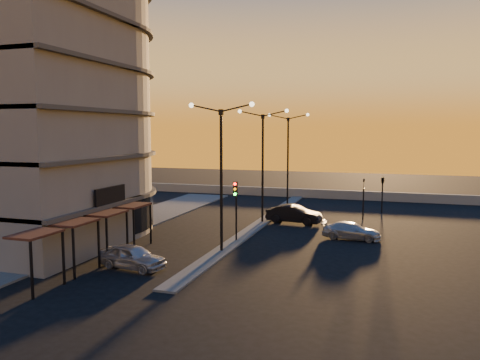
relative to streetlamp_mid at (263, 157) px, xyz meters
name	(u,v)px	position (x,y,z in m)	size (l,w,h in m)	color
ground	(222,252)	(0.00, -10.00, -5.59)	(120.00, 120.00, 0.00)	black
sidewalk_west	(114,228)	(-10.50, -6.00, -5.53)	(5.00, 40.00, 0.12)	#474745
median	(262,222)	(0.00, 0.00, -5.53)	(1.20, 36.00, 0.12)	#474745
parapet	(315,194)	(2.00, 16.00, -5.09)	(44.00, 0.50, 1.00)	gray
building	(35,72)	(-14.00, -9.97, 6.32)	(14.35, 17.08, 25.00)	slate
streetlamp_near	(221,165)	(0.00, -10.00, 0.00)	(4.32, 0.32, 9.51)	black
streetlamp_mid	(263,157)	(0.00, 0.00, 0.00)	(4.32, 0.32, 9.51)	black
streetlamp_far	(288,151)	(0.00, 10.00, 0.00)	(4.32, 0.32, 9.51)	black
traffic_light_main	(236,201)	(0.00, -7.13, -2.70)	(0.28, 0.44, 4.25)	black
signal_east_a	(363,198)	(8.00, 4.00, -3.66)	(0.13, 0.16, 3.60)	black
signal_east_b	(383,180)	(9.50, 8.00, -2.49)	(0.42, 1.99, 3.60)	black
car_hatchback	(132,256)	(-3.57, -14.89, -4.91)	(1.62, 4.02, 1.37)	#A8A9AF
car_sedan	(294,214)	(2.55, 0.75, -4.84)	(1.60, 4.59, 1.51)	black
car_wagon	(351,231)	(7.63, -3.75, -4.99)	(1.69, 4.16, 1.21)	#ACAFB4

